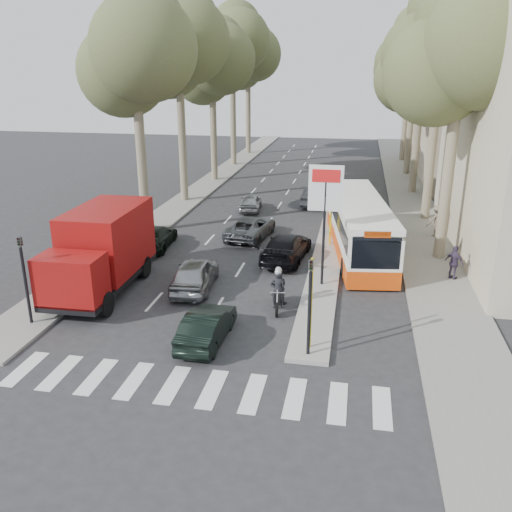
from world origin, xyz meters
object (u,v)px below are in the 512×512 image
(silver_hatchback, at_px, (195,274))
(red_truck, at_px, (102,250))
(dark_hatchback, at_px, (207,326))
(motorcycle, at_px, (278,289))
(city_bus, at_px, (359,225))

(silver_hatchback, xyz_separation_m, red_truck, (-3.91, -0.93, 1.23))
(dark_hatchback, bearing_deg, red_truck, -31.56)
(red_truck, height_order, motorcycle, red_truck)
(silver_hatchback, height_order, red_truck, red_truck)
(city_bus, xyz_separation_m, motorcycle, (-3.20, -7.82, -0.74))
(red_truck, height_order, city_bus, red_truck)
(silver_hatchback, distance_m, red_truck, 4.20)
(red_truck, distance_m, motorcycle, 7.99)
(city_bus, distance_m, motorcycle, 8.48)
(red_truck, relative_size, city_bus, 0.61)
(dark_hatchback, relative_size, red_truck, 0.54)
(city_bus, bearing_deg, red_truck, -154.00)
(silver_hatchback, height_order, motorcycle, motorcycle)
(motorcycle, bearing_deg, red_truck, 171.63)
(silver_hatchback, relative_size, city_bus, 0.37)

